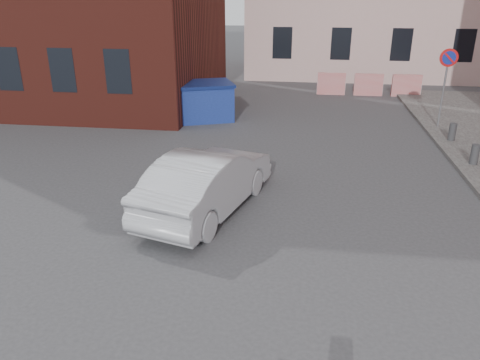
# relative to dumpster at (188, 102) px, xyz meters

# --- Properties ---
(ground) EXTENTS (120.00, 120.00, 0.00)m
(ground) POSITION_rel_dumpster_xyz_m (3.00, -9.51, -0.70)
(ground) COLOR #38383A
(ground) RESTS_ON ground
(no_parking_sign) EXTENTS (0.60, 0.09, 2.65)m
(no_parking_sign) POSITION_rel_dumpster_xyz_m (9.00, -0.02, 1.31)
(no_parking_sign) COLOR gray
(no_parking_sign) RESTS_ON sidewalk
(barriers) EXTENTS (4.70, 0.18, 1.00)m
(barriers) POSITION_rel_dumpster_xyz_m (7.20, 5.49, -0.20)
(barriers) COLOR red
(barriers) RESTS_ON ground
(dumpster) EXTENTS (3.71, 2.81, 1.39)m
(dumpster) POSITION_rel_dumpster_xyz_m (0.00, 0.00, 0.00)
(dumpster) COLOR navy
(dumpster) RESTS_ON ground
(silver_car) EXTENTS (2.54, 4.43, 1.38)m
(silver_car) POSITION_rel_dumpster_xyz_m (2.30, -7.52, -0.01)
(silver_car) COLOR #B3B4BA
(silver_car) RESTS_ON ground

